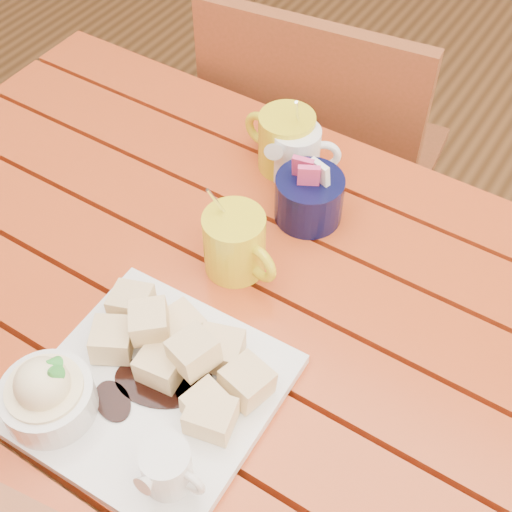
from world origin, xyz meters
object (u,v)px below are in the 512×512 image
Objects in this scene: coffee_mug_left at (285,140)px; table at (223,354)px; dessert_plate at (132,387)px; chair_far at (321,165)px; coffee_mug_right at (236,243)px.

table is at bearing -69.43° from coffee_mug_left.
dessert_plate is 0.80m from chair_far.
chair_far is at bearing 100.81° from dessert_plate.
coffee_mug_right reaches higher than dessert_plate.
dessert_plate is at bearing -75.94° from coffee_mug_left.
table is at bearing 96.90° from chair_far.
chair_far is at bearing 110.31° from coffee_mug_left.
coffee_mug_left is at bearing 96.77° from chair_far.
table is 0.17m from coffee_mug_right.
coffee_mug_left reaches higher than chair_far.
dessert_plate is 1.99× the size of coffee_mug_right.
chair_far is (-0.07, 0.29, -0.30)m from coffee_mug_left.
coffee_mug_right reaches higher than chair_far.
coffee_mug_right is at bearing 107.52° from table.
coffee_mug_right is (-0.02, 0.07, 0.16)m from table.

